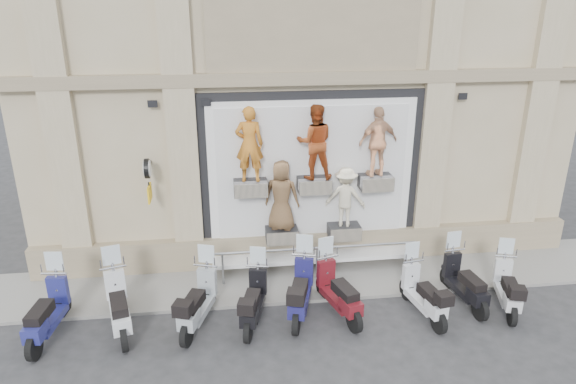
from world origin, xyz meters
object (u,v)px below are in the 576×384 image
clock_sign_bracket (148,174)px  scooter_h (466,274)px  scooter_b (117,295)px  scooter_a (45,302)px  scooter_g (424,285)px  scooter_c (198,293)px  scooter_d (253,292)px  scooter_e (301,282)px  scooter_i (509,279)px  scooter_f (339,282)px  guard_rail (317,264)px

clock_sign_bracket → scooter_h: size_ratio=0.54×
scooter_b → clock_sign_bracket: bearing=58.7°
scooter_a → scooter_g: (7.91, -0.26, -0.06)m
scooter_c → scooter_d: (1.17, -0.05, -0.04)m
scooter_a → scooter_e: scooter_e is taller
scooter_b → scooter_i: (8.47, -0.30, -0.09)m
scooter_c → scooter_e: 2.22m
scooter_a → scooter_e: size_ratio=0.99×
scooter_d → scooter_f: size_ratio=0.95×
guard_rail → scooter_h: (3.14, -1.43, 0.30)m
scooter_f → scooter_i: 3.81m
scooter_f → scooter_i: size_ratio=1.09×
scooter_b → guard_rail: bearing=3.3°
clock_sign_bracket → scooter_a: clock_sign_bracket is taller
scooter_a → scooter_i: 9.88m
guard_rail → scooter_a: 6.07m
scooter_f → scooter_g: size_ratio=1.07×
guard_rail → scooter_d: size_ratio=2.72×
scooter_h → scooter_c: bearing=174.4°
guard_rail → scooter_f: scooter_f is taller
scooter_h → scooter_i: size_ratio=1.04×
clock_sign_bracket → scooter_e: clock_sign_bracket is taller
scooter_a → clock_sign_bracket: bearing=51.7°
scooter_h → scooter_i: bearing=-27.1°
scooter_i → scooter_d: bearing=-164.7°
scooter_c → scooter_f: (3.03, 0.03, -0.00)m
clock_sign_bracket → scooter_i: clock_sign_bracket is taller
clock_sign_bracket → scooter_f: 4.96m
scooter_a → scooter_d: scooter_a is taller
scooter_c → scooter_e: (2.21, 0.13, 0.02)m
guard_rail → scooter_c: size_ratio=2.58×
guard_rail → scooter_e: bearing=-114.1°
scooter_a → scooter_d: (4.21, -0.06, -0.05)m
scooter_c → clock_sign_bracket: bearing=136.6°
scooter_b → scooter_i: scooter_b is taller
guard_rail → scooter_f: size_ratio=2.58×
scooter_f → scooter_b: bearing=163.8°
guard_rail → scooter_e: 1.55m
scooter_f → guard_rail: bearing=81.9°
scooter_i → scooter_b: bearing=-164.8°
scooter_e → clock_sign_bracket: bearing=166.5°
clock_sign_bracket → scooter_a: (-1.98, -1.97, -1.99)m
scooter_g → scooter_d: bearing=167.3°
scooter_i → guard_rail: bearing=173.6°
scooter_g → scooter_i: size_ratio=1.02×
scooter_a → scooter_f: size_ratio=1.01×
scooter_b → scooter_f: size_ratio=1.04×
scooter_d → scooter_f: bearing=16.6°
guard_rail → scooter_i: size_ratio=2.80×
scooter_b → scooter_i: size_ratio=1.13×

